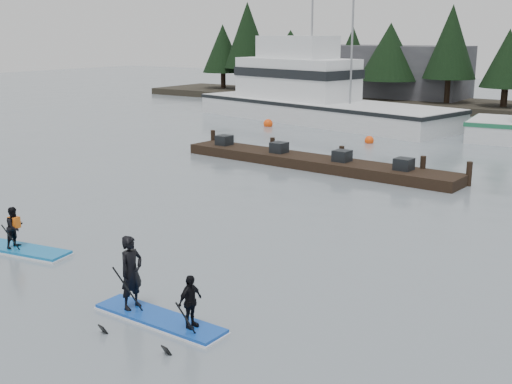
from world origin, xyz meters
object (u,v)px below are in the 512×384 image
Objects in this scene: floating_dock at (314,162)px; paddleboard_solo at (16,238)px; fishing_boat_large at (314,109)px; paddleboard_duo at (154,294)px.

paddleboard_solo is at bearing -90.63° from floating_dock.
fishing_boat_large is 1.46× the size of floating_dock.
fishing_boat_large is at bearing 123.25° from floating_dock.
fishing_boat_large is at bearing 93.29° from paddleboard_solo.
fishing_boat_large is 33.38m from paddleboard_duo.
fishing_boat_large reaches higher than paddleboard_solo.
paddleboard_duo reaches higher than paddleboard_solo.
paddleboard_solo is 6.49m from paddleboard_duo.
paddleboard_duo is (6.39, -1.10, 0.23)m from paddleboard_solo.
floating_dock is 4.06× the size of paddleboard_solo.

